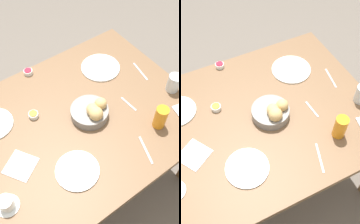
# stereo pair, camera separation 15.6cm
# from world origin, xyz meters

# --- Properties ---
(ground_plane) EXTENTS (10.00, 10.00, 0.00)m
(ground_plane) POSITION_xyz_m (0.00, 0.00, 0.00)
(ground_plane) COLOR #6B6056
(dining_table) EXTENTS (1.34, 1.04, 0.74)m
(dining_table) POSITION_xyz_m (0.00, 0.00, 0.65)
(dining_table) COLOR brown
(dining_table) RESTS_ON ground_plane
(bread_basket) EXTENTS (0.21, 0.21, 0.12)m
(bread_basket) POSITION_xyz_m (-0.08, 0.03, 0.78)
(bread_basket) COLOR gray
(bread_basket) RESTS_ON dining_table
(plate_near_left) EXTENTS (0.25, 0.25, 0.01)m
(plate_near_left) POSITION_xyz_m (-0.35, -0.24, 0.74)
(plate_near_left) COLOR white
(plate_near_left) RESTS_ON dining_table
(plate_far_center) EXTENTS (0.22, 0.22, 0.01)m
(plate_far_center) POSITION_xyz_m (0.18, 0.26, 0.74)
(plate_far_center) COLOR white
(plate_far_center) RESTS_ON dining_table
(juice_glass) EXTENTS (0.07, 0.07, 0.14)m
(juice_glass) POSITION_xyz_m (-0.34, 0.30, 0.80)
(juice_glass) COLOR orange
(juice_glass) RESTS_ON dining_table
(jam_bowl_berry) EXTENTS (0.06, 0.06, 0.03)m
(jam_bowl_berry) POSITION_xyz_m (0.05, -0.47, 0.75)
(jam_bowl_berry) COLOR white
(jam_bowl_berry) RESTS_ON dining_table
(jam_bowl_honey) EXTENTS (0.06, 0.06, 0.03)m
(jam_bowl_honey) POSITION_xyz_m (0.19, -0.16, 0.75)
(jam_bowl_honey) COLOR white
(jam_bowl_honey) RESTS_ON dining_table
(fork_silver) EXTENTS (0.06, 0.16, 0.00)m
(fork_silver) POSITION_xyz_m (-0.17, 0.37, 0.74)
(fork_silver) COLOR #B7B7BC
(fork_silver) RESTS_ON dining_table
(knife_silver) EXTENTS (0.04, 0.17, 0.00)m
(knife_silver) POSITION_xyz_m (-0.54, -0.07, 0.74)
(knife_silver) COLOR #B7B7BC
(knife_silver) RESTS_ON dining_table
(spoon_coffee) EXTENTS (0.02, 0.13, 0.00)m
(spoon_coffee) POSITION_xyz_m (-0.30, 0.09, 0.74)
(spoon_coffee) COLOR #B7B7BC
(spoon_coffee) RESTS_ON dining_table
(napkin) EXTENTS (0.19, 0.19, 0.00)m
(napkin) POSITION_xyz_m (0.39, 0.07, 0.74)
(napkin) COLOR white
(napkin) RESTS_ON dining_table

